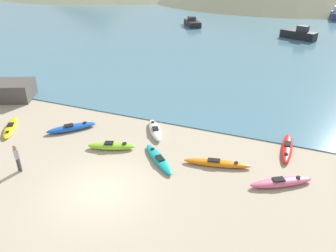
{
  "coord_description": "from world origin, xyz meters",
  "views": [
    {
      "loc": [
        7.5,
        -10.25,
        9.85
      ],
      "look_at": [
        0.85,
        6.48,
        0.5
      ],
      "focal_mm": 35.0,
      "sensor_mm": 36.0,
      "label": 1
    }
  ],
  "objects_px": {
    "moored_boat_0": "(299,34)",
    "moored_boat_1": "(311,11)",
    "kayak_on_sand_6": "(112,146)",
    "kayak_on_sand_3": "(155,130)",
    "kayak_on_sand_7": "(281,182)",
    "kayak_on_sand_4": "(72,128)",
    "kayak_on_sand_5": "(10,128)",
    "kayak_on_sand_1": "(159,159)",
    "kayak_on_sand_0": "(217,163)",
    "moored_boat_2": "(192,23)",
    "person_near_foreground": "(17,157)",
    "moored_boat_3": "(335,15)",
    "kayak_on_sand_2": "(287,148)",
    "shoreline_rock": "(13,90)"
  },
  "relations": [
    {
      "from": "person_near_foreground",
      "to": "moored_boat_2",
      "type": "bearing_deg",
      "value": 95.45
    },
    {
      "from": "moored_boat_2",
      "to": "moored_boat_0",
      "type": "bearing_deg",
      "value": -12.52
    },
    {
      "from": "kayak_on_sand_0",
      "to": "shoreline_rock",
      "type": "bearing_deg",
      "value": 169.36
    },
    {
      "from": "moored_boat_0",
      "to": "moored_boat_3",
      "type": "relative_size",
      "value": 1.31
    },
    {
      "from": "person_near_foreground",
      "to": "kayak_on_sand_3",
      "type": "bearing_deg",
      "value": 53.25
    },
    {
      "from": "kayak_on_sand_0",
      "to": "kayak_on_sand_5",
      "type": "relative_size",
      "value": 1.27
    },
    {
      "from": "kayak_on_sand_4",
      "to": "kayak_on_sand_5",
      "type": "height_order",
      "value": "kayak_on_sand_4"
    },
    {
      "from": "kayak_on_sand_7",
      "to": "moored_boat_3",
      "type": "bearing_deg",
      "value": 84.78
    },
    {
      "from": "kayak_on_sand_0",
      "to": "moored_boat_1",
      "type": "bearing_deg",
      "value": 85.82
    },
    {
      "from": "kayak_on_sand_6",
      "to": "moored_boat_1",
      "type": "xyz_separation_m",
      "value": [
        10.19,
        56.98,
        0.36
      ]
    },
    {
      "from": "kayak_on_sand_5",
      "to": "kayak_on_sand_2",
      "type": "bearing_deg",
      "value": 13.07
    },
    {
      "from": "kayak_on_sand_2",
      "to": "kayak_on_sand_6",
      "type": "xyz_separation_m",
      "value": [
        -9.4,
        -3.52,
        0.02
      ]
    },
    {
      "from": "kayak_on_sand_1",
      "to": "kayak_on_sand_3",
      "type": "relative_size",
      "value": 1.0
    },
    {
      "from": "kayak_on_sand_3",
      "to": "kayak_on_sand_7",
      "type": "distance_m",
      "value": 8.24
    },
    {
      "from": "kayak_on_sand_3",
      "to": "person_near_foreground",
      "type": "bearing_deg",
      "value": -126.75
    },
    {
      "from": "kayak_on_sand_2",
      "to": "kayak_on_sand_5",
      "type": "xyz_separation_m",
      "value": [
        -16.62,
        -3.86,
        -0.04
      ]
    },
    {
      "from": "shoreline_rock",
      "to": "moored_boat_1",
      "type": "bearing_deg",
      "value": 68.46
    },
    {
      "from": "kayak_on_sand_7",
      "to": "moored_boat_1",
      "type": "relative_size",
      "value": 0.51
    },
    {
      "from": "kayak_on_sand_4",
      "to": "kayak_on_sand_1",
      "type": "bearing_deg",
      "value": -10.41
    },
    {
      "from": "kayak_on_sand_3",
      "to": "kayak_on_sand_6",
      "type": "relative_size",
      "value": 0.99
    },
    {
      "from": "kayak_on_sand_4",
      "to": "kayak_on_sand_7",
      "type": "relative_size",
      "value": 0.9
    },
    {
      "from": "moored_boat_3",
      "to": "shoreline_rock",
      "type": "xyz_separation_m",
      "value": [
        -24.9,
        -48.09,
        -0.16
      ]
    },
    {
      "from": "kayak_on_sand_5",
      "to": "moored_boat_0",
      "type": "xyz_separation_m",
      "value": [
        16.04,
        33.98,
        0.54
      ]
    },
    {
      "from": "kayak_on_sand_0",
      "to": "shoreline_rock",
      "type": "distance_m",
      "value": 17.2
    },
    {
      "from": "moored_boat_2",
      "to": "kayak_on_sand_5",
      "type": "bearing_deg",
      "value": -90.11
    },
    {
      "from": "moored_boat_0",
      "to": "moored_boat_2",
      "type": "relative_size",
      "value": 1.06
    },
    {
      "from": "kayak_on_sand_0",
      "to": "moored_boat_2",
      "type": "height_order",
      "value": "moored_boat_2"
    },
    {
      "from": "kayak_on_sand_6",
      "to": "moored_boat_0",
      "type": "height_order",
      "value": "moored_boat_0"
    },
    {
      "from": "kayak_on_sand_0",
      "to": "kayak_on_sand_6",
      "type": "bearing_deg",
      "value": -174.68
    },
    {
      "from": "kayak_on_sand_1",
      "to": "kayak_on_sand_5",
      "type": "xyz_separation_m",
      "value": [
        -10.24,
        -0.17,
        -0.0
      ]
    },
    {
      "from": "kayak_on_sand_2",
      "to": "moored_boat_1",
      "type": "relative_size",
      "value": 0.57
    },
    {
      "from": "kayak_on_sand_0",
      "to": "moored_boat_0",
      "type": "bearing_deg",
      "value": 85.23
    },
    {
      "from": "kayak_on_sand_3",
      "to": "kayak_on_sand_5",
      "type": "xyz_separation_m",
      "value": [
        -8.75,
        -3.06,
        -0.04
      ]
    },
    {
      "from": "kayak_on_sand_0",
      "to": "person_near_foreground",
      "type": "distance_m",
      "value": 10.27
    },
    {
      "from": "moored_boat_1",
      "to": "kayak_on_sand_4",
      "type": "bearing_deg",
      "value": -103.77
    },
    {
      "from": "kayak_on_sand_1",
      "to": "shoreline_rock",
      "type": "bearing_deg",
      "value": 164.23
    },
    {
      "from": "kayak_on_sand_7",
      "to": "person_near_foreground",
      "type": "xyz_separation_m",
      "value": [
        -12.59,
        -3.78,
        0.71
      ]
    },
    {
      "from": "kayak_on_sand_1",
      "to": "shoreline_rock",
      "type": "height_order",
      "value": "shoreline_rock"
    },
    {
      "from": "kayak_on_sand_2",
      "to": "moored_boat_1",
      "type": "height_order",
      "value": "moored_boat_1"
    },
    {
      "from": "kayak_on_sand_4",
      "to": "moored_boat_3",
      "type": "distance_m",
      "value": 53.77
    },
    {
      "from": "kayak_on_sand_6",
      "to": "moored_boat_0",
      "type": "relative_size",
      "value": 0.59
    },
    {
      "from": "kayak_on_sand_0",
      "to": "kayak_on_sand_7",
      "type": "bearing_deg",
      "value": -8.29
    },
    {
      "from": "kayak_on_sand_0",
      "to": "kayak_on_sand_1",
      "type": "bearing_deg",
      "value": -166.39
    },
    {
      "from": "kayak_on_sand_1",
      "to": "kayak_on_sand_5",
      "type": "bearing_deg",
      "value": -179.07
    },
    {
      "from": "kayak_on_sand_4",
      "to": "moored_boat_0",
      "type": "xyz_separation_m",
      "value": [
        12.34,
        32.62,
        0.49
      ]
    },
    {
      "from": "kayak_on_sand_2",
      "to": "moored_boat_2",
      "type": "height_order",
      "value": "moored_boat_2"
    },
    {
      "from": "moored_boat_2",
      "to": "moored_boat_3",
      "type": "relative_size",
      "value": 1.23
    },
    {
      "from": "kayak_on_sand_0",
      "to": "moored_boat_0",
      "type": "xyz_separation_m",
      "value": [
        2.76,
        33.08,
        0.53
      ]
    },
    {
      "from": "kayak_on_sand_2",
      "to": "person_near_foreground",
      "type": "height_order",
      "value": "person_near_foreground"
    },
    {
      "from": "moored_boat_0",
      "to": "moored_boat_1",
      "type": "distance_m",
      "value": 23.38
    }
  ]
}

